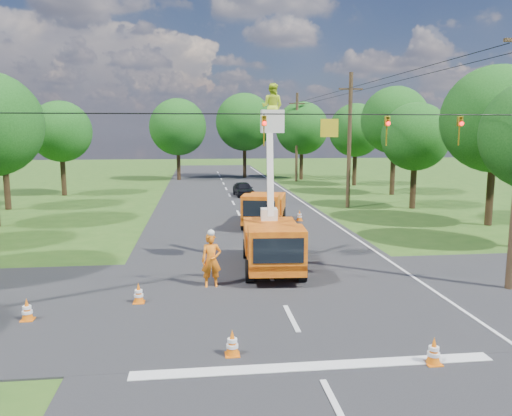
{
  "coord_description": "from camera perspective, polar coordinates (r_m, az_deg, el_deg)",
  "views": [
    {
      "loc": [
        -2.79,
        -14.44,
        5.75
      ],
      "look_at": [
        -0.42,
        5.78,
        2.6
      ],
      "focal_mm": 35.0,
      "sensor_mm": 36.0,
      "label": 1
    }
  ],
  "objects": [
    {
      "name": "tree_left_f",
      "position": [
        47.96,
        -21.41,
        8.13
      ],
      "size": [
        5.4,
        5.4,
        8.4
      ],
      "color": "#382616",
      "rests_on": "ground"
    },
    {
      "name": "tree_right_d",
      "position": [
        46.87,
        15.58,
        9.62
      ],
      "size": [
        6.0,
        6.0,
        9.7
      ],
      "color": "#382616",
      "rests_on": "ground"
    },
    {
      "name": "distant_car",
      "position": [
        44.31,
        -1.45,
        2.18
      ],
      "size": [
        1.88,
        3.89,
        1.28
      ],
      "primitive_type": "imported",
      "rotation": [
        0.0,
        0.0,
        0.1
      ],
      "color": "black",
      "rests_on": "ground"
    },
    {
      "name": "traffic_cone_0",
      "position": [
        13.28,
        -2.73,
        -15.17
      ],
      "size": [
        0.38,
        0.38,
        0.71
      ],
      "color": "orange",
      "rests_on": "ground"
    },
    {
      "name": "edge_line",
      "position": [
        35.91,
        6.92,
        -0.48
      ],
      "size": [
        0.12,
        90.0,
        0.02
      ],
      "primitive_type": "cube",
      "color": "silver",
      "rests_on": "ground"
    },
    {
      "name": "ground_worker",
      "position": [
        18.57,
        -5.13,
        -6.0
      ],
      "size": [
        0.77,
        0.53,
        2.04
      ],
      "primitive_type": "imported",
      "rotation": [
        0.0,
        0.0,
        0.05
      ],
      "color": "orange",
      "rests_on": "ground"
    },
    {
      "name": "traffic_cone_3",
      "position": [
        26.84,
        5.28,
        -2.83
      ],
      "size": [
        0.38,
        0.38,
        0.71
      ],
      "color": "orange",
      "rests_on": "ground"
    },
    {
      "name": "traffic_cone_5",
      "position": [
        17.0,
        -24.7,
        -10.53
      ],
      "size": [
        0.38,
        0.38,
        0.71
      ],
      "color": "orange",
      "rests_on": "ground"
    },
    {
      "name": "traffic_cone_2",
      "position": [
        21.98,
        4.26,
        -5.43
      ],
      "size": [
        0.38,
        0.38,
        0.71
      ],
      "color": "orange",
      "rests_on": "ground"
    },
    {
      "name": "tree_right_e",
      "position": [
        54.05,
        11.32,
        8.7
      ],
      "size": [
        5.6,
        5.6,
        8.63
      ],
      "color": "#382616",
      "rests_on": "ground"
    },
    {
      "name": "road_main",
      "position": [
        35.03,
        -2.02,
        -0.65
      ],
      "size": [
        12.0,
        100.0,
        0.06
      ],
      "primitive_type": "cube",
      "color": "black",
      "rests_on": "ground"
    },
    {
      "name": "tree_right_b",
      "position": [
        33.55,
        25.69,
        9.11
      ],
      "size": [
        6.4,
        6.4,
        9.65
      ],
      "color": "#382616",
      "rests_on": "ground"
    },
    {
      "name": "traffic_cone_7",
      "position": [
        32.2,
        5.0,
        -0.87
      ],
      "size": [
        0.38,
        0.38,
        0.71
      ],
      "color": "orange",
      "rests_on": "ground"
    },
    {
      "name": "tree_far_a",
      "position": [
        59.48,
        -8.93,
        9.12
      ],
      "size": [
        6.6,
        6.6,
        9.5
      ],
      "color": "#382616",
      "rests_on": "ground"
    },
    {
      "name": "bucket_truck",
      "position": [
        20.62,
        1.89,
        -2.63
      ],
      "size": [
        2.65,
        5.95,
        7.66
      ],
      "rotation": [
        0.0,
        0.0,
        -0.07
      ],
      "color": "orange",
      "rests_on": "ground"
    },
    {
      "name": "tree_right_c",
      "position": [
        38.88,
        17.77,
        7.74
      ],
      "size": [
        5.0,
        5.0,
        7.83
      ],
      "color": "#382616",
      "rests_on": "ground"
    },
    {
      "name": "ground",
      "position": [
        35.03,
        -2.02,
        -0.65
      ],
      "size": [
        140.0,
        140.0,
        0.0
      ],
      "primitive_type": "plane",
      "color": "#2B5118",
      "rests_on": "ground"
    },
    {
      "name": "stop_bar",
      "position": [
        12.93,
        6.84,
        -17.68
      ],
      "size": [
        9.0,
        0.45,
        0.02
      ],
      "primitive_type": "cube",
      "color": "silver",
      "rests_on": "ground"
    },
    {
      "name": "tree_far_b",
      "position": [
        61.72,
        -1.32,
        9.78
      ],
      "size": [
        7.0,
        7.0,
        10.32
      ],
      "color": "#382616",
      "rests_on": "ground"
    },
    {
      "name": "road_cross",
      "position": [
        17.64,
        2.84,
        -10.25
      ],
      "size": [
        56.0,
        10.0,
        0.07
      ],
      "primitive_type": "cube",
      "color": "black",
      "rests_on": "ground"
    },
    {
      "name": "tree_left_e",
      "position": [
        40.92,
        -27.06,
        8.89
      ],
      "size": [
        5.8,
        5.8,
        9.41
      ],
      "color": "#382616",
      "rests_on": "ground"
    },
    {
      "name": "pole_right_far",
      "position": [
        57.56,
        4.67,
        8.13
      ],
      "size": [
        1.8,
        0.3,
        10.0
      ],
      "color": "#4C3823",
      "rests_on": "ground"
    },
    {
      "name": "second_truck",
      "position": [
        30.35,
        0.94,
        0.01
      ],
      "size": [
        3.4,
        6.03,
        2.14
      ],
      "rotation": [
        0.0,
        0.0,
        -0.24
      ],
      "color": "orange",
      "rests_on": "ground"
    },
    {
      "name": "signal_span",
      "position": [
        17.18,
        10.43,
        9.08
      ],
      "size": [
        18.0,
        0.29,
        1.07
      ],
      "color": "black",
      "rests_on": "ground"
    },
    {
      "name": "traffic_cone_4",
      "position": [
        17.42,
        -13.27,
        -9.47
      ],
      "size": [
        0.38,
        0.38,
        0.71
      ],
      "color": "orange",
      "rests_on": "ground"
    },
    {
      "name": "traffic_cone_1",
      "position": [
        13.56,
        19.64,
        -15.17
      ],
      "size": [
        0.38,
        0.38,
        0.71
      ],
      "color": "orange",
      "rests_on": "ground"
    },
    {
      "name": "pole_right_mid",
      "position": [
        38.15,
        10.63,
        7.69
      ],
      "size": [
        1.8,
        0.3,
        10.0
      ],
      "color": "#4C3823",
      "rests_on": "ground"
    },
    {
      "name": "tree_far_c",
      "position": [
        59.72,
        5.26,
        9.07
      ],
      "size": [
        6.2,
        6.2,
        9.18
      ],
      "color": "#382616",
      "rests_on": "ground"
    }
  ]
}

